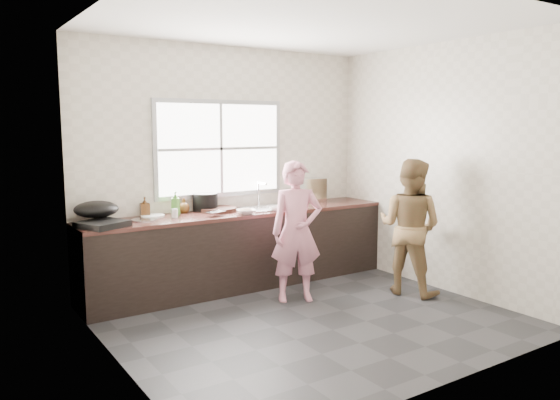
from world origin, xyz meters
TOP-DOWN VIEW (x-y plane):
  - floor at (0.00, 0.00)m, footprint 3.60×3.20m
  - ceiling at (0.00, 0.00)m, footprint 3.60×3.20m
  - wall_back at (0.00, 1.60)m, footprint 3.60×0.01m
  - wall_left at (-1.80, 0.00)m, footprint 0.01×3.20m
  - wall_right at (1.80, 0.00)m, footprint 0.01×3.20m
  - wall_front at (0.00, -1.60)m, footprint 3.60×0.01m
  - cabinet at (0.00, 1.29)m, footprint 3.60×0.62m
  - countertop at (0.00, 1.29)m, footprint 3.60×0.64m
  - sink at (0.35, 1.29)m, footprint 0.55×0.45m
  - faucet at (0.35, 1.49)m, footprint 0.02×0.02m
  - window_frame at (-0.10, 1.59)m, footprint 1.60×0.05m
  - window_glazing at (-0.10, 1.57)m, footprint 1.50×0.01m
  - woman at (0.22, 0.53)m, footprint 0.58×0.49m
  - person_side at (1.39, 0.06)m, footprint 0.77×0.86m
  - cutting_board at (-0.22, 1.43)m, footprint 0.55×0.55m
  - cleaver at (-0.38, 1.15)m, footprint 0.22×0.16m
  - bowl_mince at (-0.06, 1.08)m, footprint 0.26×0.26m
  - bowl_crabs at (0.59, 1.08)m, footprint 0.18×0.18m
  - bowl_held at (0.34, 1.08)m, footprint 0.26×0.26m
  - black_pot at (-0.33, 1.52)m, footprint 0.37×0.37m
  - plate_food at (-0.97, 1.46)m, footprint 0.29×0.29m
  - bottle_green at (-0.74, 1.39)m, footprint 0.11×0.11m
  - bottle_brown_tall at (-1.03, 1.52)m, footprint 0.10×0.10m
  - bottle_brown_short at (-0.59, 1.52)m, footprint 0.14×0.14m
  - glass_jar at (-0.80, 1.28)m, footprint 0.08×0.08m
  - burner at (-1.57, 1.15)m, footprint 0.51×0.51m
  - wok at (-1.56, 1.39)m, footprint 0.51×0.51m
  - dish_rack at (1.08, 1.49)m, footprint 0.46×0.37m
  - pot_lid_left at (-1.48, 1.38)m, footprint 0.32×0.32m
  - pot_lid_right at (-1.12, 1.29)m, footprint 0.28×0.28m

SIDE VIEW (x-z plane):
  - floor at x=0.00m, z-range -0.01..0.00m
  - cabinet at x=0.00m, z-range 0.00..0.82m
  - woman at x=0.22m, z-range 0.00..1.36m
  - person_side at x=1.39m, z-range 0.00..1.46m
  - countertop at x=0.00m, z-range 0.82..0.86m
  - sink at x=0.35m, z-range 0.85..0.88m
  - pot_lid_right at x=-1.12m, z-range 0.86..0.87m
  - pot_lid_left at x=-1.48m, z-range 0.86..0.87m
  - plate_food at x=-0.97m, z-range 0.86..0.88m
  - cutting_board at x=-0.22m, z-range 0.86..0.90m
  - bowl_mince at x=-0.06m, z-range 0.86..0.91m
  - bowl_crabs at x=0.59m, z-range 0.86..0.91m
  - burner at x=-1.57m, z-range 0.86..0.92m
  - bowl_held at x=0.34m, z-range 0.86..0.93m
  - cleaver at x=-0.38m, z-range 0.90..0.91m
  - glass_jar at x=-0.80m, z-range 0.86..0.95m
  - bottle_brown_short at x=-0.59m, z-range 0.86..1.01m
  - bottle_brown_tall at x=-1.03m, z-range 0.86..1.05m
  - black_pot at x=-0.33m, z-range 0.86..1.06m
  - bottle_green at x=-0.74m, z-range 0.86..1.12m
  - wok at x=-1.56m, z-range 0.92..1.08m
  - dish_rack at x=1.08m, z-range 0.86..1.16m
  - faucet at x=0.35m, z-range 0.86..1.16m
  - wall_back at x=0.00m, z-range 0.00..2.70m
  - wall_left at x=-1.80m, z-range 0.00..2.70m
  - wall_right at x=1.80m, z-range 0.00..2.70m
  - wall_front at x=0.00m, z-range 0.00..2.70m
  - window_glazing at x=-0.10m, z-range 1.05..2.05m
  - window_frame at x=-0.10m, z-range 1.00..2.10m
  - ceiling at x=0.00m, z-range 2.70..2.71m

